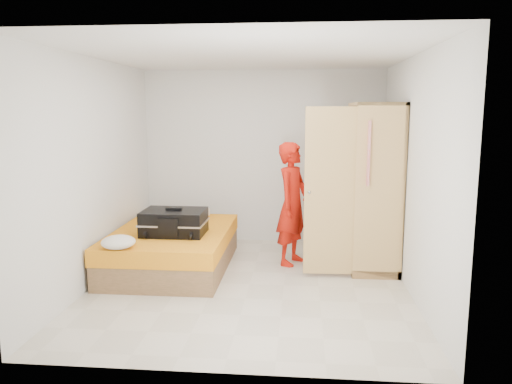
# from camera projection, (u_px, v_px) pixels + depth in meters

# --- Properties ---
(room) EXTENTS (4.00, 4.02, 2.60)m
(room) POSITION_uv_depth(u_px,v_px,m) (249.00, 174.00, 5.61)
(room) COLOR beige
(room) RESTS_ON ground
(bed) EXTENTS (1.42, 2.02, 0.50)m
(bed) POSITION_uv_depth(u_px,v_px,m) (173.00, 249.00, 6.40)
(bed) COLOR #956743
(bed) RESTS_ON ground
(wardrobe) EXTENTS (1.17, 1.20, 2.10)m
(wardrobe) POSITION_uv_depth(u_px,v_px,m) (369.00, 190.00, 6.37)
(wardrobe) COLOR tan
(wardrobe) RESTS_ON ground
(person) EXTENTS (0.59, 0.69, 1.60)m
(person) POSITION_uv_depth(u_px,v_px,m) (293.00, 204.00, 6.50)
(person) COLOR red
(person) RESTS_ON ground
(suitcase) EXTENTS (0.77, 0.58, 0.33)m
(suitcase) POSITION_uv_depth(u_px,v_px,m) (174.00, 222.00, 6.11)
(suitcase) COLOR black
(suitcase) RESTS_ON bed
(round_cushion) EXTENTS (0.37, 0.37, 0.14)m
(round_cushion) POSITION_uv_depth(u_px,v_px,m) (118.00, 242.00, 5.50)
(round_cushion) COLOR white
(round_cushion) RESTS_ON bed
(pillow) EXTENTS (0.62, 0.42, 0.10)m
(pillow) POSITION_uv_depth(u_px,v_px,m) (188.00, 212.00, 7.18)
(pillow) COLOR white
(pillow) RESTS_ON bed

